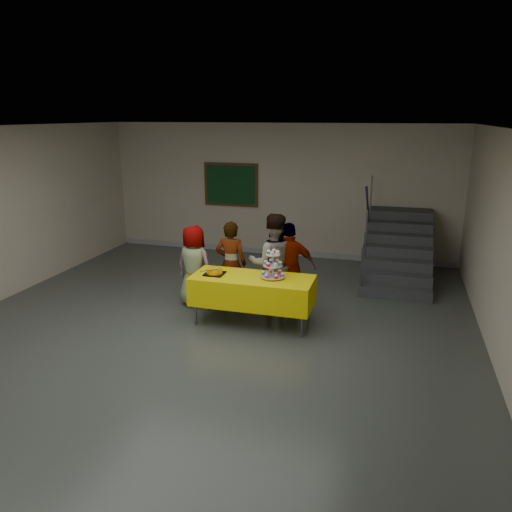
{
  "coord_description": "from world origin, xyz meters",
  "views": [
    {
      "loc": [
        2.63,
        -6.03,
        3.19
      ],
      "look_at": [
        0.57,
        1.16,
        1.05
      ],
      "focal_mm": 35.0,
      "sensor_mm": 36.0,
      "label": 1
    }
  ],
  "objects": [
    {
      "name": "room_shell",
      "position": [
        0.0,
        0.02,
        2.13
      ],
      "size": [
        10.0,
        10.04,
        3.02
      ],
      "color": "#4C514C",
      "rests_on": "ground"
    },
    {
      "name": "bake_table",
      "position": [
        0.57,
        0.96,
        0.56
      ],
      "size": [
        1.88,
        0.78,
        0.77
      ],
      "color": "#595960",
      "rests_on": "ground"
    },
    {
      "name": "cupcake_stand",
      "position": [
        0.88,
        1.01,
        0.95
      ],
      "size": [
        0.38,
        0.38,
        0.44
      ],
      "color": "silver",
      "rests_on": "bake_table"
    },
    {
      "name": "bear_cake",
      "position": [
        -0.04,
        0.93,
        0.83
      ],
      "size": [
        0.32,
        0.36,
        0.12
      ],
      "color": "black",
      "rests_on": "bake_table"
    },
    {
      "name": "schoolchild_a",
      "position": [
        -0.62,
        1.48,
        0.7
      ],
      "size": [
        0.76,
        0.58,
        1.4
      ],
      "primitive_type": "imported",
      "rotation": [
        0.0,
        0.0,
        2.93
      ],
      "color": "slate",
      "rests_on": "ground"
    },
    {
      "name": "schoolchild_b",
      "position": [
        -0.01,
        1.65,
        0.74
      ],
      "size": [
        0.56,
        0.39,
        1.47
      ],
      "primitive_type": "imported",
      "rotation": [
        0.0,
        0.0,
        3.21
      ],
      "color": "slate",
      "rests_on": "ground"
    },
    {
      "name": "schoolchild_c",
      "position": [
        0.74,
        1.57,
        0.83
      ],
      "size": [
        0.96,
        0.85,
        1.66
      ],
      "primitive_type": "imported",
      "rotation": [
        0.0,
        0.0,
        3.46
      ],
      "color": "slate",
      "rests_on": "ground"
    },
    {
      "name": "schoolchild_d",
      "position": [
        1.01,
        1.61,
        0.76
      ],
      "size": [
        0.96,
        0.71,
        1.51
      ],
      "primitive_type": "imported",
      "rotation": [
        0.0,
        0.0,
        3.57
      ],
      "color": "slate",
      "rests_on": "ground"
    },
    {
      "name": "staircase",
      "position": [
        2.7,
        4.13,
        0.49
      ],
      "size": [
        1.3,
        2.4,
        2.04
      ],
      "color": "#424447",
      "rests_on": "ground"
    },
    {
      "name": "noticeboard",
      "position": [
        -1.13,
        4.96,
        1.6
      ],
      "size": [
        1.3,
        0.05,
        1.0
      ],
      "color": "#472B16",
      "rests_on": "ground"
    }
  ]
}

